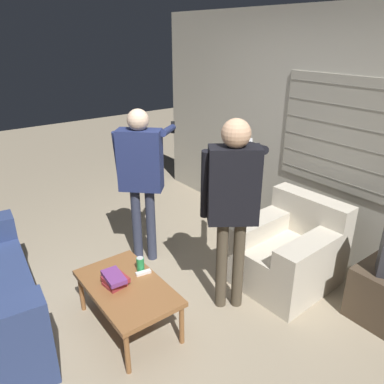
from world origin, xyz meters
TOP-DOWN VIEW (x-y plane):
  - ground_plane at (0.00, 0.00)m, footprint 16.00×16.00m
  - wall_back at (0.01, 2.03)m, footprint 5.20×0.08m
  - armchair_beige at (0.35, 1.33)m, footprint 0.87×0.95m
  - coffee_table at (-0.02, -0.24)m, footprint 0.93×0.55m
  - person_left_standing at (-0.84, 0.40)m, footprint 0.51×0.82m
  - person_right_standing at (0.27, 0.61)m, footprint 0.59×0.79m
  - book_stack at (-0.08, -0.31)m, footprint 0.24×0.19m
  - soda_can at (-0.13, -0.04)m, footprint 0.07×0.07m
  - spare_remote at (-0.07, -0.05)m, footprint 0.06×0.14m

SIDE VIEW (x-z plane):
  - ground_plane at x=0.00m, z-range 0.00..0.00m
  - armchair_beige at x=0.35m, z-range -0.09..0.73m
  - coffee_table at x=-0.02m, z-range 0.16..0.57m
  - spare_remote at x=-0.07m, z-range 0.41..0.43m
  - book_stack at x=-0.08m, z-range 0.41..0.51m
  - soda_can at x=-0.13m, z-range 0.41..0.53m
  - person_left_standing at x=-0.84m, z-range 0.22..1.85m
  - person_right_standing at x=0.27m, z-range 0.24..1.94m
  - wall_back at x=0.01m, z-range 0.00..2.55m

